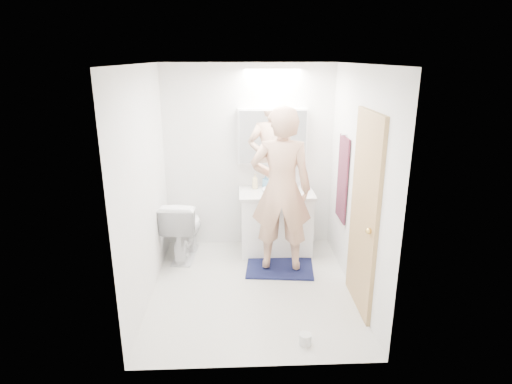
{
  "coord_description": "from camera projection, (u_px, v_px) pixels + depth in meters",
  "views": [
    {
      "loc": [
        -0.15,
        -4.17,
        2.47
      ],
      "look_at": [
        0.05,
        0.25,
        1.05
      ],
      "focal_mm": 29.78,
      "sensor_mm": 36.0,
      "label": 1
    }
  ],
  "objects": [
    {
      "name": "soap_bottle_b",
      "position": [
        266.0,
        181.0,
        5.55
      ],
      "size": [
        0.09,
        0.09,
        0.18
      ],
      "primitive_type": "imported",
      "rotation": [
        0.0,
        0.0,
        -0.12
      ],
      "color": "teal",
      "rests_on": "countertop"
    },
    {
      "name": "towel_hook",
      "position": [
        344.0,
        135.0,
        4.81
      ],
      "size": [
        0.07,
        0.02,
        0.02
      ],
      "primitive_type": "cylinder",
      "rotation": [
        0.0,
        1.57,
        0.0
      ],
      "color": "silver",
      "rests_on": "wall_right"
    },
    {
      "name": "countertop",
      "position": [
        276.0,
        193.0,
        5.42
      ],
      "size": [
        0.95,
        0.58,
        0.04
      ],
      "primitive_type": "cube",
      "color": "silver",
      "rests_on": "vanity_cabinet"
    },
    {
      "name": "door_knob",
      "position": [
        369.0,
        231.0,
        3.87
      ],
      "size": [
        0.06,
        0.06,
        0.06
      ],
      "primitive_type": "sphere",
      "color": "gold",
      "rests_on": "door"
    },
    {
      "name": "door",
      "position": [
        364.0,
        214.0,
        4.14
      ],
      "size": [
        0.04,
        0.8,
        2.0
      ],
      "primitive_type": "cube",
      "color": "tan",
      "rests_on": "wall_right"
    },
    {
      "name": "toilet_paper_roll",
      "position": [
        305.0,
        339.0,
        3.81
      ],
      "size": [
        0.11,
        0.11,
        0.1
      ],
      "primitive_type": "cylinder",
      "color": "silver",
      "rests_on": "floor"
    },
    {
      "name": "ceiling",
      "position": [
        252.0,
        64.0,
        4.0
      ],
      "size": [
        2.5,
        2.5,
        0.0
      ],
      "primitive_type": "plane",
      "rotation": [
        3.14,
        0.0,
        0.0
      ],
      "color": "white",
      "rests_on": "floor"
    },
    {
      "name": "wall_left",
      "position": [
        144.0,
        187.0,
        4.32
      ],
      "size": [
        0.0,
        2.5,
        2.5
      ],
      "primitive_type": "plane",
      "rotation": [
        1.57,
        0.0,
        1.57
      ],
      "color": "white",
      "rests_on": "floor"
    },
    {
      "name": "bath_rug",
      "position": [
        280.0,
        268.0,
        5.16
      ],
      "size": [
        0.85,
        0.63,
        0.02
      ],
      "primitive_type": "cube",
      "rotation": [
        0.0,
        0.0,
        -0.1
      ],
      "color": "#151B43",
      "rests_on": "floor"
    },
    {
      "name": "faucet",
      "position": [
        275.0,
        181.0,
        5.6
      ],
      "size": [
        0.02,
        0.02,
        0.16
      ],
      "primitive_type": "cylinder",
      "color": "silver",
      "rests_on": "countertop"
    },
    {
      "name": "floor",
      "position": [
        253.0,
        288.0,
        4.73
      ],
      "size": [
        2.5,
        2.5,
        0.0
      ],
      "primitive_type": "plane",
      "color": "silver",
      "rests_on": "ground"
    },
    {
      "name": "sink_basin",
      "position": [
        276.0,
        190.0,
        5.44
      ],
      "size": [
        0.36,
        0.36,
        0.03
      ],
      "primitive_type": "cylinder",
      "color": "white",
      "rests_on": "countertop"
    },
    {
      "name": "wall_front",
      "position": [
        258.0,
        234.0,
        3.18
      ],
      "size": [
        2.5,
        0.0,
        2.5
      ],
      "primitive_type": "plane",
      "rotation": [
        -1.57,
        0.0,
        0.0
      ],
      "color": "white",
      "rests_on": "floor"
    },
    {
      "name": "wall_back",
      "position": [
        249.0,
        158.0,
        5.55
      ],
      "size": [
        2.5,
        0.0,
        2.5
      ],
      "primitive_type": "plane",
      "rotation": [
        1.57,
        0.0,
        0.0
      ],
      "color": "white",
      "rests_on": "floor"
    },
    {
      "name": "vanity_cabinet",
      "position": [
        276.0,
        223.0,
        5.54
      ],
      "size": [
        0.9,
        0.55,
        0.78
      ],
      "primitive_type": "cube",
      "color": "white",
      "rests_on": "floor"
    },
    {
      "name": "toothbrush_cup",
      "position": [
        288.0,
        185.0,
        5.56
      ],
      "size": [
        0.1,
        0.1,
        0.09
      ],
      "primitive_type": "imported",
      "rotation": [
        0.0,
        0.0,
        -0.12
      ],
      "color": "#464DD2",
      "rests_on": "countertop"
    },
    {
      "name": "mirror_panel",
      "position": [
        273.0,
        137.0,
        5.33
      ],
      "size": [
        0.84,
        0.01,
        0.66
      ],
      "primitive_type": "cube",
      "color": "silver",
      "rests_on": "medicine_cabinet"
    },
    {
      "name": "towel",
      "position": [
        342.0,
        179.0,
        4.96
      ],
      "size": [
        0.02,
        0.42,
        1.0
      ],
      "primitive_type": "cube",
      "color": "#12263B",
      "rests_on": "wall_right"
    },
    {
      "name": "soap_bottle_a",
      "position": [
        255.0,
        181.0,
        5.51
      ],
      "size": [
        0.11,
        0.11,
        0.2
      ],
      "primitive_type": "imported",
      "rotation": [
        0.0,
        0.0,
        0.78
      ],
      "color": "beige",
      "rests_on": "countertop"
    },
    {
      "name": "wall_right",
      "position": [
        358.0,
        184.0,
        4.41
      ],
      "size": [
        0.0,
        2.5,
        2.5
      ],
      "primitive_type": "plane",
      "rotation": [
        1.57,
        0.0,
        -1.57
      ],
      "color": "white",
      "rests_on": "floor"
    },
    {
      "name": "person",
      "position": [
        281.0,
        190.0,
        4.85
      ],
      "size": [
        0.75,
        0.53,
        1.93
      ],
      "primitive_type": "imported",
      "rotation": [
        0.0,
        0.0,
        3.04
      ],
      "color": "tan",
      "rests_on": "bath_rug"
    },
    {
      "name": "toilet",
      "position": [
        183.0,
        228.0,
        5.38
      ],
      "size": [
        0.52,
        0.81,
        0.78
      ],
      "primitive_type": "imported",
      "rotation": [
        0.0,
        0.0,
        3.03
      ],
      "color": "white",
      "rests_on": "floor"
    },
    {
      "name": "medicine_cabinet",
      "position": [
        272.0,
        136.0,
        5.4
      ],
      "size": [
        0.88,
        0.14,
        0.7
      ],
      "primitive_type": "cube",
      "color": "white",
      "rests_on": "wall_back"
    }
  ]
}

